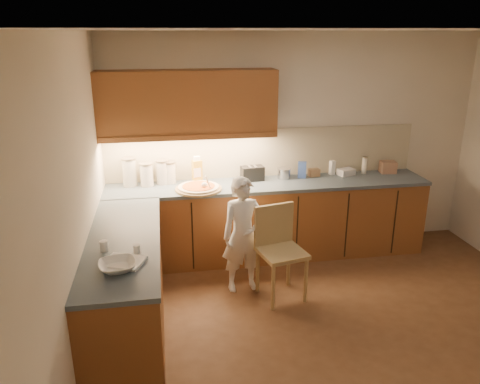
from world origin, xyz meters
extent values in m
plane|color=#55341D|center=(0.00, 0.00, 0.00)|extent=(4.50, 4.50, 0.00)
cube|color=beige|center=(0.00, 2.00, 1.30)|extent=(4.50, 0.04, 2.60)
cube|color=beige|center=(-2.25, 0.00, 1.30)|extent=(0.04, 4.00, 2.60)
cube|color=white|center=(0.00, 0.00, 2.60)|extent=(4.50, 4.00, 0.04)
cube|color=brown|center=(-0.38, 1.70, 0.44)|extent=(3.75, 0.60, 0.88)
cube|color=brown|center=(-1.95, 0.40, 0.44)|extent=(0.60, 2.00, 0.88)
cube|color=#42525E|center=(-0.37, 1.70, 0.90)|extent=(3.77, 0.62, 0.04)
cube|color=#42525E|center=(-1.95, 0.40, 0.90)|extent=(0.62, 2.02, 0.04)
cube|color=black|center=(-1.90, 1.40, 0.44)|extent=(0.02, 0.01, 0.80)
cube|color=black|center=(-1.30, 1.40, 0.44)|extent=(0.02, 0.01, 0.80)
cube|color=black|center=(-0.70, 1.40, 0.44)|extent=(0.02, 0.01, 0.80)
cube|color=black|center=(-0.10, 1.40, 0.44)|extent=(0.02, 0.01, 0.80)
cube|color=black|center=(0.50, 1.40, 0.44)|extent=(0.02, 0.01, 0.80)
cube|color=black|center=(1.10, 1.40, 0.44)|extent=(0.02, 0.01, 0.80)
cube|color=beige|center=(-0.38, 1.99, 1.21)|extent=(3.75, 0.02, 0.58)
cube|color=brown|center=(-1.27, 1.82, 1.85)|extent=(1.95, 0.35, 0.70)
cube|color=brown|center=(-1.27, 1.65, 1.50)|extent=(1.95, 0.02, 0.06)
cylinder|color=tan|center=(-1.20, 1.58, 0.93)|extent=(0.52, 0.52, 0.02)
cylinder|color=beige|center=(-1.20, 1.58, 0.95)|extent=(0.46, 0.46, 0.02)
cylinder|color=#C14F19|center=(-1.20, 1.58, 0.96)|extent=(0.36, 0.36, 0.01)
sphere|color=white|center=(-1.14, 1.54, 0.99)|extent=(0.07, 0.07, 0.07)
cylinder|color=white|center=(-1.10, 1.48, 1.02)|extent=(0.09, 0.10, 0.21)
imported|color=white|center=(-0.81, 0.97, 0.61)|extent=(0.48, 0.35, 1.23)
cylinder|color=tan|center=(-0.59, 0.51, 0.24)|extent=(0.04, 0.04, 0.48)
cylinder|color=tan|center=(-0.24, 0.59, 0.24)|extent=(0.04, 0.04, 0.48)
cylinder|color=tan|center=(-0.67, 0.86, 0.24)|extent=(0.04, 0.04, 0.48)
cylinder|color=tan|center=(-0.32, 0.94, 0.24)|extent=(0.04, 0.04, 0.48)
cube|color=tan|center=(-0.46, 0.73, 0.50)|extent=(0.51, 0.51, 0.04)
cube|color=tan|center=(-0.50, 0.92, 0.74)|extent=(0.42, 0.13, 0.43)
imported|color=white|center=(-1.95, -0.17, 0.95)|extent=(0.32, 0.32, 0.07)
cylinder|color=beige|center=(-1.96, 1.85, 1.08)|extent=(0.16, 0.16, 0.31)
cylinder|color=gray|center=(-1.96, 1.85, 1.24)|extent=(0.17, 0.17, 0.02)
cylinder|color=white|center=(-1.77, 1.82, 1.05)|extent=(0.14, 0.14, 0.25)
cylinder|color=tan|center=(-1.77, 1.82, 1.18)|extent=(0.15, 0.15, 0.02)
cylinder|color=silver|center=(-1.59, 1.87, 1.05)|extent=(0.14, 0.14, 0.26)
cylinder|color=gray|center=(-1.59, 1.87, 1.19)|extent=(0.15, 0.15, 0.02)
cylinder|color=white|center=(-1.51, 1.89, 1.04)|extent=(0.15, 0.15, 0.24)
cylinder|color=gray|center=(-1.51, 1.89, 1.17)|extent=(0.16, 0.16, 0.02)
cube|color=gold|center=(-1.19, 1.84, 1.06)|extent=(0.12, 0.10, 0.27)
cube|color=silver|center=(-1.19, 1.84, 1.21)|extent=(0.08, 0.07, 0.05)
cube|color=black|center=(-0.55, 1.83, 1.00)|extent=(0.28, 0.18, 0.17)
cube|color=silver|center=(-0.58, 1.82, 1.09)|extent=(0.04, 0.12, 0.00)
cube|color=silver|center=(-0.51, 1.83, 1.09)|extent=(0.04, 0.12, 0.00)
cylinder|color=#B8B8BD|center=(-0.16, 1.84, 0.98)|extent=(0.15, 0.15, 0.12)
cylinder|color=#B8B8BD|center=(-0.16, 1.84, 1.04)|extent=(0.16, 0.16, 0.01)
cube|color=#3653A3|center=(0.06, 1.83, 1.02)|extent=(0.11, 0.10, 0.20)
cube|color=tan|center=(0.23, 1.86, 0.97)|extent=(0.14, 0.11, 0.09)
cube|color=white|center=(0.47, 1.89, 1.01)|extent=(0.07, 0.07, 0.17)
cube|color=white|center=(0.63, 1.85, 0.96)|extent=(0.23, 0.19, 0.08)
cylinder|color=white|center=(0.87, 1.87, 1.02)|extent=(0.06, 0.06, 0.20)
cylinder|color=gray|center=(0.87, 1.87, 1.13)|extent=(0.07, 0.07, 0.01)
cube|color=tan|center=(1.18, 1.85, 0.99)|extent=(0.20, 0.16, 0.14)
cube|color=white|center=(-1.91, -0.06, 0.93)|extent=(0.36, 0.33, 0.02)
cylinder|color=white|center=(-2.08, 0.18, 0.96)|extent=(0.08, 0.08, 0.09)
cylinder|color=white|center=(-1.82, 0.09, 0.96)|extent=(0.06, 0.06, 0.07)
camera|label=1|loc=(-1.58, -3.35, 2.59)|focal=35.00mm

